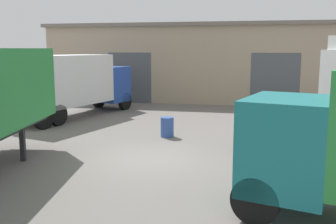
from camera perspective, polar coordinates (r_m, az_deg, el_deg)
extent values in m
plane|color=slate|center=(14.03, -3.15, -6.85)|extent=(60.00, 60.00, 0.00)
cube|color=tan|center=(30.85, 5.51, 6.98)|extent=(22.95, 7.24, 5.42)
cube|color=#70665B|center=(30.87, 5.59, 12.24)|extent=(23.45, 7.74, 0.25)
cube|color=#4C5156|center=(28.45, -5.57, 4.96)|extent=(3.20, 0.08, 3.60)
cube|color=#4C5156|center=(27.15, 15.25, 4.48)|extent=(3.20, 0.08, 3.60)
cube|color=#232326|center=(15.96, 18.56, -3.14)|extent=(4.30, 3.78, 0.24)
cylinder|color=#B2B2B7|center=(17.12, 17.94, -2.88)|extent=(1.23, 1.07, 0.56)
cylinder|color=black|center=(16.51, 14.73, -2.98)|extent=(0.96, 0.78, 0.95)
cylinder|color=black|center=(14.84, 19.71, -4.58)|extent=(0.96, 0.78, 0.95)
cylinder|color=black|center=(16.01, 12.11, -3.26)|extent=(0.96, 0.78, 0.95)
cylinder|color=black|center=(14.28, 16.97, -4.97)|extent=(0.96, 0.78, 0.95)
cube|color=#232326|center=(14.56, -20.34, -4.56)|extent=(0.18, 0.18, 1.11)
cube|color=#197075|center=(9.68, 17.05, -4.49)|extent=(2.48, 2.82, 2.20)
cube|color=black|center=(9.80, 11.87, -1.75)|extent=(0.62, 1.96, 0.88)
cylinder|color=black|center=(9.12, 12.59, -12.41)|extent=(1.14, 0.58, 1.10)
cylinder|color=black|center=(11.05, 15.51, -8.66)|extent=(1.14, 0.58, 1.10)
cube|color=#2347A3|center=(25.42, -8.85, 4.05)|extent=(2.83, 2.49, 2.20)
cube|color=black|center=(26.13, -7.66, 5.08)|extent=(1.96, 0.63, 0.88)
cube|color=silver|center=(22.28, -15.16, 4.46)|extent=(4.01, 6.63, 2.73)
cylinder|color=black|center=(26.53, -10.02, 1.84)|extent=(0.59, 1.13, 1.09)
cylinder|color=black|center=(25.29, -6.27, 1.57)|extent=(0.59, 1.13, 1.09)
cylinder|color=black|center=(22.16, -19.62, 0.02)|extent=(0.59, 1.13, 1.09)
cylinder|color=black|center=(20.67, -15.69, -0.42)|extent=(0.59, 1.13, 1.09)
cylinder|color=black|center=(21.51, -21.58, -0.36)|extent=(0.59, 1.13, 1.09)
cylinder|color=black|center=(19.97, -17.66, -0.84)|extent=(0.59, 1.13, 1.09)
cylinder|color=#33519E|center=(17.38, -0.12, -2.20)|extent=(0.58, 0.58, 0.88)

